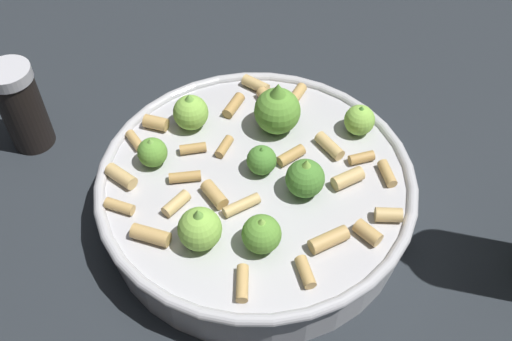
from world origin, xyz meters
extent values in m
plane|color=#23282D|center=(0.00, 0.00, 0.00)|extent=(2.40, 2.40, 0.00)
cylinder|color=#B7B7BC|center=(0.00, 0.00, 0.02)|extent=(0.28, 0.28, 0.05)
torus|color=#B7B7BC|center=(0.00, 0.00, 0.05)|extent=(0.29, 0.29, 0.01)
sphere|color=#609E38|center=(0.03, -0.09, 0.06)|extent=(0.03, 0.03, 0.03)
cone|color=#75B247|center=(0.03, -0.09, 0.07)|extent=(0.01, 0.01, 0.01)
sphere|color=#4C8933|center=(-0.01, 0.04, 0.07)|extent=(0.03, 0.03, 0.03)
cone|color=#8CC64C|center=(-0.01, 0.04, 0.08)|extent=(0.02, 0.02, 0.01)
sphere|color=#609E38|center=(0.06, 0.04, 0.06)|extent=(0.03, 0.03, 0.03)
cone|color=#8CC64C|center=(0.06, 0.04, 0.08)|extent=(0.01, 0.01, 0.01)
sphere|color=#8CC64C|center=(0.08, -0.01, 0.07)|extent=(0.04, 0.04, 0.04)
cone|color=#75B247|center=(0.08, -0.01, 0.08)|extent=(0.02, 0.02, 0.01)
sphere|color=#8CC64C|center=(-0.03, -0.09, 0.07)|extent=(0.03, 0.03, 0.03)
cone|color=#75B247|center=(-0.03, -0.09, 0.08)|extent=(0.02, 0.02, 0.01)
sphere|color=#4C8933|center=(-0.01, 0.00, 0.06)|extent=(0.03, 0.03, 0.03)
cone|color=#4C8933|center=(-0.01, 0.00, 0.07)|extent=(0.01, 0.01, 0.01)
sphere|color=#8CC64C|center=(-0.10, 0.06, 0.06)|extent=(0.03, 0.03, 0.03)
cone|color=#4C8933|center=(-0.10, 0.06, 0.08)|extent=(0.01, 0.01, 0.01)
sphere|color=#609E38|center=(-0.07, -0.01, 0.07)|extent=(0.04, 0.04, 0.04)
cone|color=#609E38|center=(-0.07, -0.01, 0.09)|extent=(0.02, 0.02, 0.02)
cylinder|color=tan|center=(0.03, 0.09, 0.05)|extent=(0.03, 0.03, 0.01)
cylinder|color=tan|center=(-0.06, 0.10, 0.05)|extent=(0.03, 0.02, 0.01)
cylinder|color=tan|center=(-0.09, -0.04, 0.05)|extent=(0.02, 0.03, 0.01)
cylinder|color=tan|center=(-0.06, 0.04, 0.05)|extent=(0.02, 0.03, 0.01)
cylinder|color=tan|center=(0.06, -0.04, 0.05)|extent=(0.03, 0.02, 0.01)
cylinder|color=tan|center=(-0.01, -0.12, 0.05)|extent=(0.02, 0.02, 0.01)
cylinder|color=tan|center=(0.03, -0.05, 0.05)|extent=(0.02, 0.03, 0.01)
cylinder|color=tan|center=(0.01, 0.11, 0.05)|extent=(0.02, 0.03, 0.01)
cylinder|color=tan|center=(0.04, -0.02, 0.05)|extent=(0.02, 0.03, 0.01)
cylinder|color=tan|center=(-0.11, -0.06, 0.05)|extent=(0.01, 0.03, 0.01)
cylinder|color=tan|center=(-0.02, -0.04, 0.05)|extent=(0.02, 0.01, 0.01)
cylinder|color=tan|center=(-0.01, 0.12, 0.05)|extent=(0.02, 0.03, 0.01)
cylinder|color=tan|center=(0.02, -0.12, 0.05)|extent=(0.02, 0.02, 0.01)
cylinder|color=tan|center=(0.10, 0.04, 0.05)|extent=(0.03, 0.02, 0.01)
cylinder|color=tan|center=(-0.07, -0.06, 0.05)|extent=(0.03, 0.01, 0.01)
cylinder|color=tan|center=(0.06, -0.10, 0.05)|extent=(0.02, 0.03, 0.01)
cylinder|color=tan|center=(0.10, -0.04, 0.05)|extent=(0.02, 0.03, 0.01)
cylinder|color=tan|center=(-0.03, 0.07, 0.05)|extent=(0.03, 0.03, 0.01)
cylinder|color=tan|center=(0.04, 0.01, 0.05)|extent=(0.03, 0.03, 0.01)
cylinder|color=tan|center=(-0.11, -0.01, 0.05)|extent=(0.03, 0.01, 0.01)
cylinder|color=tan|center=(0.00, -0.07, 0.05)|extent=(0.02, 0.02, 0.01)
cylinder|color=tan|center=(0.09, -0.08, 0.05)|extent=(0.01, 0.03, 0.01)
cylinder|color=tan|center=(0.07, 0.08, 0.05)|extent=(0.03, 0.03, 0.01)
cylinder|color=tan|center=(-0.03, 0.02, 0.05)|extent=(0.03, 0.02, 0.01)
cylinder|color=tan|center=(-0.06, 0.08, 0.05)|extent=(0.02, 0.02, 0.01)
cylinder|color=black|center=(0.03, -0.25, 0.04)|extent=(0.04, 0.04, 0.09)
cylinder|color=silver|center=(0.03, -0.25, 0.09)|extent=(0.04, 0.04, 0.01)
camera|label=1|loc=(0.30, 0.16, 0.45)|focal=40.91mm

